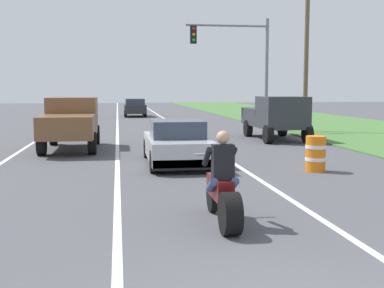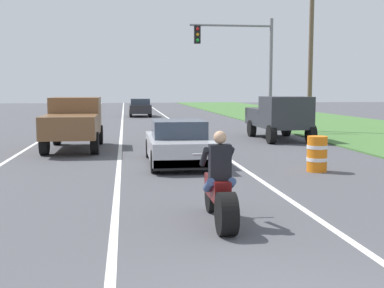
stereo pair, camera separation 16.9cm
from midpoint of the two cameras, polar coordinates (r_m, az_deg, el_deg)
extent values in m
cube|color=white|center=(24.69, -17.00, 0.60)|extent=(0.14, 120.00, 0.01)
cube|color=white|center=(24.66, -0.23, 0.87)|extent=(0.14, 120.00, 0.01)
cube|color=white|center=(24.41, -8.62, 0.74)|extent=(0.14, 120.00, 0.01)
cylinder|color=black|center=(8.09, 3.74, -7.86)|extent=(0.28, 0.69, 0.69)
cylinder|color=black|center=(9.58, 1.79, -5.83)|extent=(0.12, 0.63, 0.63)
cube|color=#590F0F|center=(8.83, 2.63, -4.92)|extent=(0.28, 1.10, 0.36)
cylinder|color=#B2B2B7|center=(9.44, 1.88, -3.75)|extent=(0.08, 0.36, 0.73)
cylinder|color=#A5A5AA|center=(9.35, 1.92, -1.18)|extent=(0.70, 0.05, 0.05)
cube|color=black|center=(8.52, 2.94, -2.04)|extent=(0.36, 0.24, 0.60)
sphere|color=tan|center=(8.47, 2.96, 0.77)|extent=(0.22, 0.22, 0.22)
cylinder|color=#384C7A|center=(8.59, 1.70, -4.69)|extent=(0.14, 0.47, 0.32)
cylinder|color=black|center=(8.77, 1.15, -1.47)|extent=(0.10, 0.51, 0.40)
cylinder|color=#384C7A|center=(8.65, 4.06, -4.61)|extent=(0.14, 0.47, 0.32)
cylinder|color=black|center=(8.85, 3.96, -1.41)|extent=(0.10, 0.51, 0.40)
cube|color=#B7B7BC|center=(15.58, -2.08, -0.35)|extent=(1.80, 4.30, 0.64)
cube|color=#333D4C|center=(15.33, -2.01, 1.72)|extent=(1.56, 1.70, 0.52)
cube|color=black|center=(13.59, -1.13, -2.34)|extent=(1.76, 0.20, 0.28)
cylinder|color=black|center=(17.13, -5.33, -0.47)|extent=(0.24, 0.64, 0.64)
cylinder|color=black|center=(17.28, -0.02, -0.39)|extent=(0.24, 0.64, 0.64)
cylinder|color=black|center=(13.96, -4.62, -2.00)|extent=(0.24, 0.64, 0.64)
cylinder|color=black|center=(14.15, 1.86, -1.87)|extent=(0.24, 0.64, 0.64)
cube|color=brown|center=(20.75, -13.56, 3.21)|extent=(1.90, 2.10, 1.40)
cube|color=#333D4C|center=(21.08, -13.50, 4.31)|extent=(1.67, 0.29, 0.57)
cube|color=brown|center=(18.53, -14.15, 1.92)|extent=(1.90, 2.70, 0.80)
cylinder|color=black|center=(21.70, -15.60, 0.95)|extent=(0.28, 0.80, 0.80)
cylinder|color=black|center=(21.55, -11.00, 1.03)|extent=(0.28, 0.80, 0.80)
cylinder|color=black|center=(18.39, -16.89, 0.00)|extent=(0.28, 0.80, 0.80)
cylinder|color=black|center=(18.22, -11.47, 0.08)|extent=(0.28, 0.80, 0.80)
cube|color=#2D3035|center=(22.52, 9.95, 3.52)|extent=(1.90, 2.10, 1.40)
cube|color=#333D4C|center=(22.17, 10.25, 4.47)|extent=(1.67, 0.29, 0.57)
cube|color=#2D3035|center=(24.68, 8.30, 3.08)|extent=(1.90, 2.70, 0.80)
cylinder|color=black|center=(22.12, 12.70, 1.13)|extent=(0.28, 0.80, 0.80)
cylinder|color=black|center=(21.55, 8.37, 1.08)|extent=(0.28, 0.80, 0.80)
cylinder|color=black|center=(25.26, 9.97, 1.80)|extent=(0.28, 0.80, 0.80)
cylinder|color=black|center=(24.77, 6.15, 1.78)|extent=(0.28, 0.80, 0.80)
cylinder|color=gray|center=(27.40, 8.24, 7.62)|extent=(0.18, 0.18, 6.00)
cylinder|color=gray|center=(27.05, 3.79, 13.21)|extent=(4.35, 0.12, 0.12)
cube|color=black|center=(26.68, -0.04, 12.24)|extent=(0.32, 0.24, 0.90)
sphere|color=red|center=(26.57, 0.01, 12.87)|extent=(0.16, 0.16, 0.16)
sphere|color=orange|center=(26.54, 0.01, 12.27)|extent=(0.16, 0.16, 0.16)
sphere|color=green|center=(26.51, 0.01, 11.67)|extent=(0.16, 0.16, 0.16)
cylinder|color=brown|center=(27.88, 12.59, 8.87)|extent=(0.24, 0.24, 7.33)
cylinder|color=orange|center=(14.61, 13.47, -1.07)|extent=(0.56, 0.56, 1.00)
cylinder|color=white|center=(14.58, 13.48, -0.29)|extent=(0.58, 0.58, 0.10)
cylinder|color=white|center=(14.63, 13.45, -1.65)|extent=(0.58, 0.58, 0.10)
cube|color=#262628|center=(42.72, -6.58, 3.98)|extent=(1.76, 4.00, 0.70)
cube|color=#333D4C|center=(42.50, -6.58, 4.77)|extent=(1.56, 2.00, 0.50)
cylinder|color=black|center=(44.12, -7.67, 3.58)|extent=(0.20, 0.60, 0.60)
cylinder|color=black|center=(44.17, -5.59, 3.61)|extent=(0.20, 0.60, 0.60)
cylinder|color=black|center=(41.32, -7.62, 3.40)|extent=(0.20, 0.60, 0.60)
cylinder|color=black|center=(41.37, -5.40, 3.43)|extent=(0.20, 0.60, 0.60)
camera|label=1|loc=(0.08, -90.40, -0.04)|focal=47.21mm
camera|label=2|loc=(0.08, 89.60, 0.04)|focal=47.21mm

